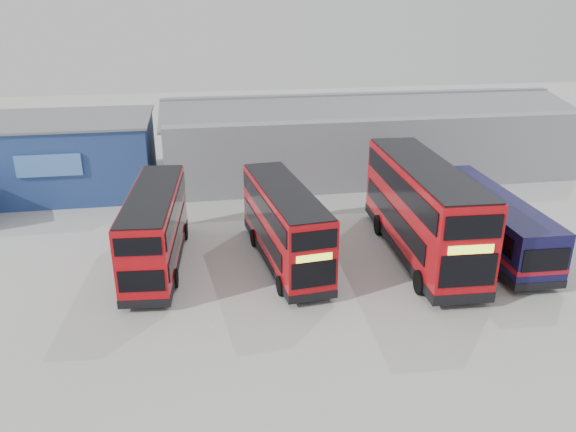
# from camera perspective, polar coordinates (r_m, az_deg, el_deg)

# --- Properties ---
(ground_plane) EXTENTS (120.00, 120.00, 0.00)m
(ground_plane) POSITION_cam_1_polar(r_m,az_deg,el_deg) (25.79, 2.68, -8.53)
(ground_plane) COLOR #A2A29D
(ground_plane) RESTS_ON ground
(office_block) EXTENTS (12.30, 8.32, 5.12)m
(office_block) POSITION_cam_1_polar(r_m,az_deg,el_deg) (42.08, -21.90, 5.79)
(office_block) COLOR navy
(office_block) RESTS_ON ground
(maintenance_shed) EXTENTS (30.50, 12.00, 5.89)m
(maintenance_shed) POSITION_cam_1_polar(r_m,az_deg,el_deg) (44.92, 7.42, 8.12)
(maintenance_shed) COLOR gray
(maintenance_shed) RESTS_ON ground
(double_decker_left) EXTENTS (3.03, 9.57, 3.99)m
(double_decker_left) POSITION_cam_1_polar(r_m,az_deg,el_deg) (28.77, -13.32, -1.39)
(double_decker_left) COLOR #B40A11
(double_decker_left) RESTS_ON ground
(double_decker_centre) EXTENTS (3.30, 9.70, 4.03)m
(double_decker_centre) POSITION_cam_1_polar(r_m,az_deg,el_deg) (28.41, -0.34, -1.03)
(double_decker_centre) COLOR #B40A11
(double_decker_centre) RESTS_ON ground
(double_decker_right) EXTENTS (3.41, 11.87, 4.97)m
(double_decker_right) POSITION_cam_1_polar(r_m,az_deg,el_deg) (29.85, 13.45, 0.46)
(double_decker_right) COLOR #B40A11
(double_decker_right) RESTS_ON ground
(single_decker_blue) EXTENTS (3.01, 11.18, 3.00)m
(single_decker_blue) POSITION_cam_1_polar(r_m,az_deg,el_deg) (32.20, 19.66, -0.53)
(single_decker_blue) COLOR #0D103B
(single_decker_blue) RESTS_ON ground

